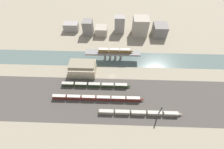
# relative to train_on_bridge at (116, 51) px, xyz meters

# --- Properties ---
(ground_plane) EXTENTS (400.00, 400.00, 0.00)m
(ground_plane) POSITION_rel_train_on_bridge_xyz_m (-2.67, -22.06, -11.42)
(ground_plane) COLOR gray
(railbed_yard) EXTENTS (280.00, 42.00, 0.01)m
(railbed_yard) POSITION_rel_train_on_bridge_xyz_m (-2.67, -46.06, -11.42)
(railbed_yard) COLOR #423D38
(railbed_yard) RESTS_ON ground
(river_water) EXTENTS (320.00, 20.73, 0.01)m
(river_water) POSITION_rel_train_on_bridge_xyz_m (-2.67, -0.00, -11.42)
(river_water) COLOR #4C5B56
(river_water) RESTS_ON ground
(bridge) EXTENTS (52.86, 7.16, 9.49)m
(bridge) POSITION_rel_train_on_bridge_xyz_m (-2.67, 0.00, -3.71)
(bridge) COLOR slate
(bridge) RESTS_ON ground
(train_on_bridge) EXTENTS (33.36, 3.10, 3.96)m
(train_on_bridge) POSITION_rel_train_on_bridge_xyz_m (0.00, 0.00, 0.00)
(train_on_bridge) COLOR brown
(train_on_bridge) RESTS_ON bridge
(train_yard_near) EXTENTS (63.45, 2.86, 3.55)m
(train_yard_near) POSITION_rel_train_on_bridge_xyz_m (19.74, -57.82, -9.68)
(train_yard_near) COLOR gray
(train_yard_near) RESTS_ON ground
(train_yard_mid) EXTENTS (74.32, 2.68, 4.19)m
(train_yard_mid) POSITION_rel_train_on_bridge_xyz_m (-13.60, -46.35, -9.36)
(train_yard_mid) COLOR #5B1E19
(train_yard_mid) RESTS_ON ground
(train_yard_far) EXTENTS (59.84, 2.97, 3.79)m
(train_yard_far) POSITION_rel_train_on_bridge_xyz_m (-16.17, -33.49, -9.56)
(train_yard_far) COLOR #23381E
(train_yard_far) RESTS_ON ground
(warehouse_building) EXTENTS (23.07, 15.78, 12.37)m
(warehouse_building) POSITION_rel_train_on_bridge_xyz_m (-29.42, -18.29, -5.54)
(warehouse_building) COLOR tan
(warehouse_building) RESTS_ON ground
(signal_tower) EXTENTS (1.00, 0.92, 13.52)m
(signal_tower) POSITION_rel_train_on_bridge_xyz_m (33.10, -58.69, -4.76)
(signal_tower) COLOR #4C4C51
(signal_tower) RESTS_ON ground
(city_block_far_left) EXTENTS (16.97, 9.51, 9.43)m
(city_block_far_left) POSITION_rel_train_on_bridge_xyz_m (-53.70, 47.73, -6.70)
(city_block_far_left) COLOR gray
(city_block_far_left) RESTS_ON ground
(city_block_left) EXTENTS (10.91, 11.30, 16.88)m
(city_block_left) POSITION_rel_train_on_bridge_xyz_m (-32.33, 41.44, -2.98)
(city_block_left) COLOR slate
(city_block_left) RESTS_ON ground
(city_block_center) EXTENTS (13.14, 12.88, 9.35)m
(city_block_center) POSITION_rel_train_on_bridge_xyz_m (-17.24, 41.45, -6.75)
(city_block_center) COLOR gray
(city_block_center) RESTS_ON ground
(city_block_right) EXTENTS (11.24, 8.51, 19.61)m
(city_block_right) POSITION_rel_train_on_bridge_xyz_m (3.70, 46.34, -1.62)
(city_block_right) COLOR gray
(city_block_right) RESTS_ON ground
(city_block_far_right) EXTENTS (16.66, 15.17, 20.38)m
(city_block_far_right) POSITION_rel_train_on_bridge_xyz_m (27.05, 42.99, -1.23)
(city_block_far_right) COLOR gray
(city_block_far_right) RESTS_ON ground
(city_block_tall) EXTENTS (14.91, 15.60, 13.43)m
(city_block_tall) POSITION_rel_train_on_bridge_xyz_m (49.64, 41.34, -4.71)
(city_block_tall) COLOR slate
(city_block_tall) RESTS_ON ground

